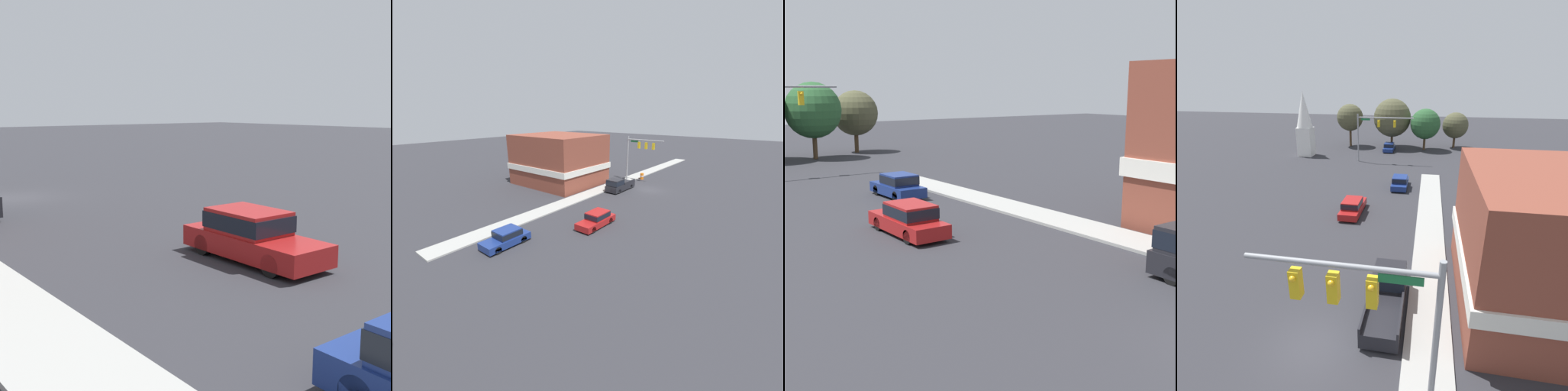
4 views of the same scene
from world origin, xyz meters
TOP-DOWN VIEW (x-y plane):
  - car_lead at (-1.81, 15.86)m, footprint 1.82×4.82m
  - car_oncoming at (2.03, 24.28)m, footprint 1.83×4.32m
  - backdrop_tree_center at (4.42, 46.15)m, footprint 5.41×5.41m
  - backdrop_tree_right_mid at (9.96, 49.03)m, footprint 4.78×4.78m

SIDE VIEW (x-z plane):
  - car_oncoming at x=2.03m, z-range 0.03..1.53m
  - car_lead at x=-1.81m, z-range 0.03..1.57m
  - backdrop_tree_right_mid at x=9.96m, z-range 0.90..7.51m
  - backdrop_tree_center at x=4.42m, z-range 1.00..8.43m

